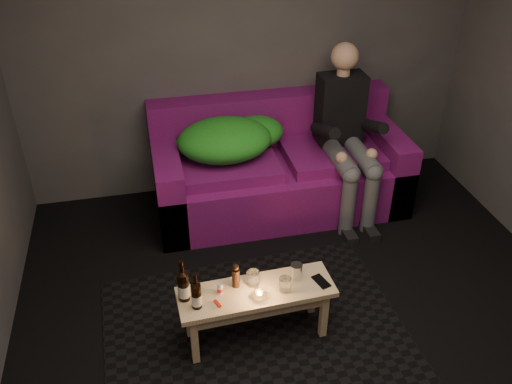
% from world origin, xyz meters
% --- Properties ---
extents(floor, '(4.50, 4.50, 0.00)m').
position_xyz_m(floor, '(0.00, 0.00, 0.00)').
color(floor, black).
rests_on(floor, ground).
extents(room, '(4.50, 4.50, 4.50)m').
position_xyz_m(room, '(0.00, 0.47, 1.64)').
color(room, silver).
rests_on(room, ground).
extents(rug, '(2.06, 1.54, 0.01)m').
position_xyz_m(rug, '(-0.38, 0.32, 0.00)').
color(rug, black).
rests_on(rug, floor).
extents(sofa, '(2.17, 0.98, 0.93)m').
position_xyz_m(sofa, '(0.17, 1.82, 0.34)').
color(sofa, '#690E63').
rests_on(sofa, floor).
extents(green_blanket, '(0.96, 0.65, 0.33)m').
position_xyz_m(green_blanket, '(-0.26, 1.81, 0.70)').
color(green_blanket, '#178124').
rests_on(green_blanket, sofa).
extents(person, '(0.39, 0.90, 1.45)m').
position_xyz_m(person, '(0.71, 1.65, 0.75)').
color(person, black).
rests_on(person, sofa).
extents(coffee_table, '(1.01, 0.36, 0.41)m').
position_xyz_m(coffee_table, '(-0.38, 0.27, 0.34)').
color(coffee_table, tan).
rests_on(coffee_table, rug).
extents(beer_bottle_a, '(0.08, 0.08, 0.30)m').
position_xyz_m(beer_bottle_a, '(-0.83, 0.30, 0.52)').
color(beer_bottle_a, black).
rests_on(beer_bottle_a, coffee_table).
extents(beer_bottle_b, '(0.07, 0.07, 0.26)m').
position_xyz_m(beer_bottle_b, '(-0.76, 0.21, 0.51)').
color(beer_bottle_b, black).
rests_on(beer_bottle_b, coffee_table).
extents(salt_shaker, '(0.04, 0.04, 0.08)m').
position_xyz_m(salt_shaker, '(-0.60, 0.30, 0.45)').
color(salt_shaker, silver).
rests_on(salt_shaker, coffee_table).
extents(pepper_mill, '(0.06, 0.06, 0.13)m').
position_xyz_m(pepper_mill, '(-0.49, 0.34, 0.48)').
color(pepper_mill, black).
rests_on(pepper_mill, coffee_table).
extents(tumbler_back, '(0.10, 0.10, 0.10)m').
position_xyz_m(tumbler_back, '(-0.38, 0.33, 0.46)').
color(tumbler_back, white).
rests_on(tumbler_back, coffee_table).
extents(tealight, '(0.06, 0.06, 0.04)m').
position_xyz_m(tealight, '(-0.37, 0.21, 0.43)').
color(tealight, white).
rests_on(tealight, coffee_table).
extents(tumbler_front, '(0.08, 0.08, 0.10)m').
position_xyz_m(tumbler_front, '(-0.20, 0.23, 0.46)').
color(tumbler_front, white).
rests_on(tumbler_front, coffee_table).
extents(steel_cup, '(0.09, 0.09, 0.11)m').
position_xyz_m(steel_cup, '(-0.10, 0.33, 0.47)').
color(steel_cup, silver).
rests_on(steel_cup, coffee_table).
extents(smartphone, '(0.10, 0.15, 0.01)m').
position_xyz_m(smartphone, '(0.05, 0.26, 0.41)').
color(smartphone, black).
rests_on(smartphone, coffee_table).
extents(red_lighter, '(0.04, 0.07, 0.01)m').
position_xyz_m(red_lighter, '(-0.64, 0.20, 0.42)').
color(red_lighter, red).
rests_on(red_lighter, coffee_table).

